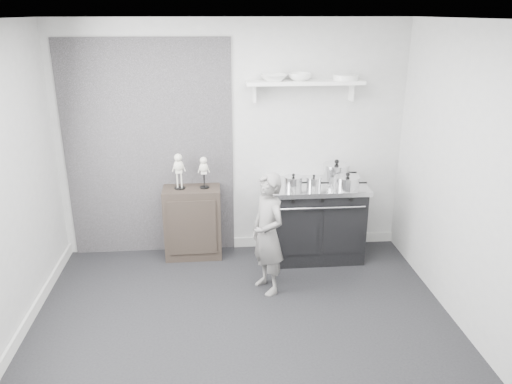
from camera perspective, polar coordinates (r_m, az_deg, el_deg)
ground at (r=4.71m, az=-1.43°, el=-15.85°), size 4.00×4.00×0.00m
room_shell at (r=4.12m, az=-3.00°, el=4.21°), size 4.02×3.62×2.71m
wall_shelf at (r=5.63m, az=5.58°, el=12.26°), size 1.30×0.26×0.24m
stove at (r=5.88m, az=6.72°, el=-3.19°), size 1.13×0.70×0.90m
side_cabinet at (r=5.91m, az=-7.23°, el=-3.43°), size 0.65×0.38×0.85m
child at (r=5.05m, az=1.37°, el=-4.81°), size 0.48×0.55×1.28m
pot_front_left at (r=5.54m, az=4.29°, el=1.12°), size 0.29×0.20×0.17m
pot_back_right at (r=5.83m, az=9.15°, el=2.25°), size 0.39×0.31×0.26m
pot_front_right at (r=5.59m, az=10.40°, el=1.08°), size 0.36×0.27×0.19m
pot_front_center at (r=5.56m, az=6.61°, el=1.09°), size 0.26×0.17×0.16m
skeleton_full at (r=5.69m, az=-8.82°, el=2.66°), size 0.13×0.09×0.47m
skeleton_torso at (r=5.68m, az=-5.99°, el=2.50°), size 0.12×0.08×0.42m
bowl_large at (r=5.57m, az=2.01°, el=12.95°), size 0.30×0.30×0.07m
bowl_small at (r=5.61m, az=5.04°, el=12.98°), size 0.26×0.26×0.08m
plate_stack at (r=5.72m, az=10.21°, el=12.78°), size 0.28×0.28×0.06m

